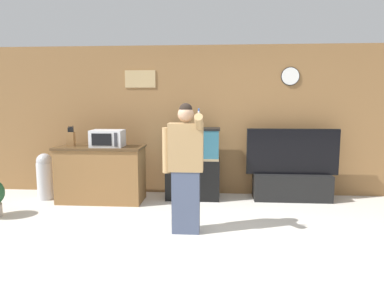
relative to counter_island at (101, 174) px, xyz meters
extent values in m
plane|color=beige|center=(1.68, -1.88, -0.46)|extent=(18.00, 18.00, 0.00)
cube|color=olive|center=(1.68, 0.63, 0.84)|extent=(10.00, 0.06, 2.60)
cube|color=tan|center=(0.55, 0.59, 1.57)|extent=(0.54, 0.02, 0.30)
cylinder|color=white|center=(3.13, 0.59, 1.60)|extent=(0.29, 0.03, 0.29)
cylinder|color=black|center=(3.13, 0.59, 1.60)|extent=(0.31, 0.01, 0.31)
cube|color=brown|center=(0.00, 0.00, -0.02)|extent=(1.37, 0.58, 0.88)
cube|color=#48321C|center=(0.00, 0.00, 0.44)|extent=(1.41, 0.62, 0.03)
cube|color=silver|center=(0.14, -0.04, 0.59)|extent=(0.51, 0.34, 0.27)
cube|color=black|center=(0.10, -0.21, 0.59)|extent=(0.32, 0.01, 0.19)
cube|color=#2D2D33|center=(0.33, -0.21, 0.59)|extent=(0.05, 0.01, 0.22)
cube|color=brown|center=(-0.48, -0.02, 0.57)|extent=(0.12, 0.09, 0.23)
cylinder|color=black|center=(-0.52, -0.01, 0.72)|extent=(0.02, 0.02, 0.08)
cylinder|color=black|center=(-0.50, -0.01, 0.73)|extent=(0.02, 0.02, 0.08)
cylinder|color=black|center=(-0.48, -0.01, 0.73)|extent=(0.02, 0.02, 0.09)
cylinder|color=black|center=(-0.46, -0.01, 0.73)|extent=(0.02, 0.02, 0.09)
cylinder|color=black|center=(-0.44, -0.01, 0.74)|extent=(0.02, 0.02, 0.11)
cylinder|color=black|center=(-0.52, 0.02, 0.73)|extent=(0.02, 0.02, 0.10)
cylinder|color=black|center=(-0.50, 0.02, 0.72)|extent=(0.02, 0.02, 0.08)
cylinder|color=black|center=(-0.48, 0.02, 0.73)|extent=(0.02, 0.02, 0.09)
cylinder|color=black|center=(-0.46, 0.02, 0.72)|extent=(0.02, 0.02, 0.07)
cube|color=black|center=(1.50, 0.26, -0.12)|extent=(0.90, 0.42, 0.68)
cube|color=#937F5B|center=(1.50, 0.26, 0.24)|extent=(0.87, 0.40, 0.04)
cube|color=#285B70|center=(1.50, 0.26, 0.48)|extent=(0.86, 0.40, 0.51)
cube|color=black|center=(1.50, 0.26, 0.73)|extent=(0.90, 0.42, 0.03)
cube|color=black|center=(3.16, 0.29, -0.24)|extent=(1.27, 0.40, 0.44)
cube|color=black|center=(3.16, 0.29, 0.35)|extent=(1.49, 0.05, 0.74)
cube|color=black|center=(3.16, 0.32, 0.35)|extent=(1.52, 0.01, 0.77)
cube|color=#424C66|center=(1.51, -1.23, -0.06)|extent=(0.34, 0.19, 0.79)
cube|color=#A37F51|center=(1.51, -1.23, 0.63)|extent=(0.43, 0.21, 0.60)
sphere|color=tan|center=(1.51, -1.23, 1.04)|extent=(0.20, 0.20, 0.20)
sphere|color=black|center=(1.51, -1.23, 1.09)|extent=(0.16, 0.16, 0.16)
cylinder|color=#A37F51|center=(1.27, -1.23, 0.59)|extent=(0.11, 0.11, 0.57)
cylinder|color=#A37F51|center=(1.68, -1.36, 0.93)|extent=(0.10, 0.31, 0.26)
cylinder|color=white|center=(1.68, -1.38, 1.03)|extent=(0.02, 0.06, 0.11)
cylinder|color=#2856B2|center=(1.68, -1.40, 1.09)|extent=(0.02, 0.03, 0.05)
cylinder|color=#B7B7BC|center=(-0.98, 0.05, -0.15)|extent=(0.27, 0.27, 0.62)
sphere|color=#ADADB2|center=(-0.98, 0.05, 0.19)|extent=(0.25, 0.25, 0.25)
camera|label=1|loc=(1.88, -5.40, 1.22)|focal=32.00mm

